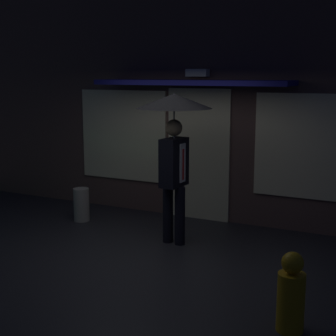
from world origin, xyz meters
name	(u,v)px	position (x,y,z in m)	size (l,w,h in m)	color
ground_plane	(134,259)	(0.00, 0.00, 0.00)	(18.00, 18.00, 0.00)	#26262B
building_facade	(203,86)	(0.00, 2.34, 2.24)	(10.28, 1.00, 4.52)	brown
person_with_umbrella	(174,128)	(0.19, 0.84, 1.69)	(1.07, 1.07, 2.17)	black
sidewalk_bollard	(81,205)	(-1.69, 1.17, 0.28)	(0.26, 0.26, 0.56)	#9E998E
fire_hydrant	(291,295)	(2.30, -0.96, 0.37)	(0.27, 0.27, 0.79)	gold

